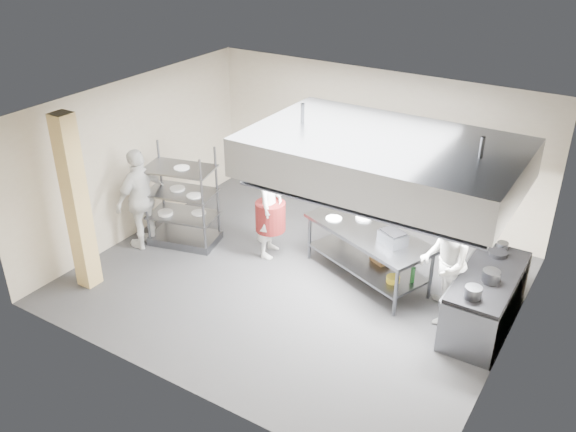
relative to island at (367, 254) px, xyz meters
The scene contains 23 objects.
floor 1.33m from the island, 143.22° to the right, with size 7.00×7.00×0.00m, color #363638.
ceiling 2.83m from the island, 143.22° to the right, with size 7.00×7.00×0.00m, color silver.
wall_back 2.68m from the island, 113.94° to the left, with size 7.00×7.00×0.00m, color #C1B299.
wall_left 4.68m from the island, behind, with size 6.00×6.00×0.00m, color #C1B299.
wall_right 2.81m from the island, 16.65° to the right, with size 6.00×6.00×0.00m, color #C1B299.
column 4.83m from the island, 145.83° to the right, with size 0.30×0.30×3.00m, color #D9B76F.
exhaust_hood 2.00m from the island, 49.19° to the right, with size 4.00×2.50×0.60m, color slate.
hood_strip_a 1.77m from the island, 149.93° to the right, with size 1.60×0.12×0.04m, color white.
hood_strip_b 2.05m from the island, 16.15° to the right, with size 1.60×0.12×0.04m, color white.
wall_shelf 2.47m from the island, 69.08° to the left, with size 1.50×0.28×0.04m, color slate.
island is the anchor object (origin of this frame).
island_worktop 0.42m from the island, ahead, with size 2.30×0.96×0.06m, color slate.
island_undershelf 0.16m from the island, ahead, with size 2.11×0.86×0.04m, color slate.
pass_rack 3.55m from the island, 168.44° to the right, with size 1.25×0.73×1.87m, color slate, non-canonical shape.
cooking_range 2.09m from the island, ahead, with size 0.80×2.00×0.84m, color gray.
range_top 2.14m from the island, ahead, with size 0.78×1.96×0.06m, color black.
chef_head 1.94m from the island, behind, with size 0.71×0.46×1.93m, color white.
chef_line 1.56m from the island, 15.92° to the right, with size 0.94×0.73×1.92m, color white.
chef_plating 4.20m from the island, 163.55° to the right, with size 1.12×0.47×1.92m, color silver.
griddle 0.77m from the island, 19.79° to the right, with size 0.41×0.32×0.20m, color slate.
wicker_basket 0.24m from the island, 28.11° to the left, with size 0.32×0.22×0.14m, color #99663D.
stockpot 2.24m from the island, 11.25° to the right, with size 0.25×0.25×0.18m, color gray.
plate_stack 3.52m from the island, 168.44° to the right, with size 0.28×0.28×0.05m, color white.
Camera 1 is at (4.55, -7.47, 5.80)m, focal length 38.00 mm.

